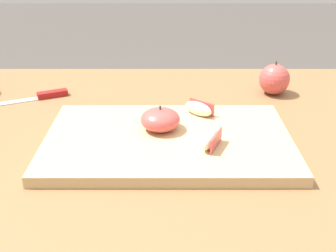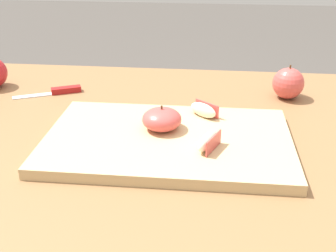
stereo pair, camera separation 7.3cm
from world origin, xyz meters
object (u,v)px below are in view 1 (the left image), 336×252
at_px(cutting_board, 168,141).
at_px(paring_knife, 47,95).
at_px(whole_apple_pink_lady, 274,79).
at_px(apple_wedge_front, 210,139).
at_px(apple_wedge_left, 199,109).
at_px(apple_half_skin_up, 160,119).

height_order(cutting_board, paring_knife, cutting_board).
bearing_deg(cutting_board, whole_apple_pink_lady, 46.22).
height_order(apple_wedge_front, apple_wedge_left, same).
xyz_separation_m(apple_wedge_left, paring_knife, (-0.35, 0.14, -0.03)).
xyz_separation_m(apple_half_skin_up, apple_wedge_left, (0.08, 0.07, -0.01)).
height_order(cutting_board, apple_half_skin_up, apple_half_skin_up).
distance_m(cutting_board, paring_knife, 0.37).
distance_m(apple_half_skin_up, apple_wedge_left, 0.10).
bearing_deg(apple_half_skin_up, cutting_board, -61.76).
relative_size(apple_half_skin_up, apple_wedge_left, 1.20).
distance_m(apple_wedge_left, whole_apple_pink_lady, 0.26).
height_order(cutting_board, apple_wedge_left, apple_wedge_left).
height_order(apple_half_skin_up, paring_knife, apple_half_skin_up).
xyz_separation_m(cutting_board, apple_wedge_front, (0.07, -0.04, 0.02)).
height_order(apple_wedge_left, paring_knife, apple_wedge_left).
distance_m(apple_wedge_left, paring_knife, 0.38).
bearing_deg(apple_wedge_front, apple_half_skin_up, 142.10).
relative_size(apple_half_skin_up, apple_wedge_front, 1.12).
distance_m(apple_wedge_front, paring_knife, 0.46).
relative_size(cutting_board, whole_apple_pink_lady, 5.59).
relative_size(apple_wedge_left, whole_apple_pink_lady, 0.77).
distance_m(cutting_board, apple_half_skin_up, 0.04).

